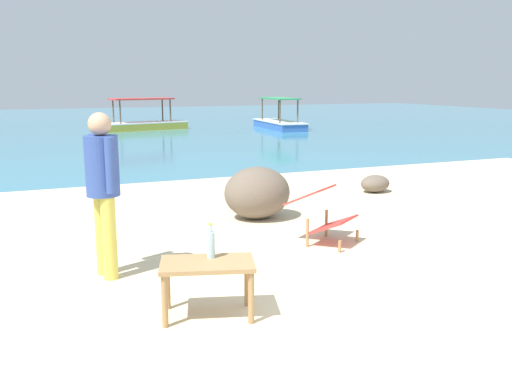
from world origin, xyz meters
TOP-DOWN VIEW (x-y plane):
  - sand_beach at (0.00, 0.00)m, footprint 18.00×14.00m
  - water_surface at (0.00, 22.00)m, footprint 60.00×36.00m
  - low_bench_table at (-0.95, 0.69)m, footprint 0.85×0.64m
  - bottle at (-0.89, 0.78)m, footprint 0.07×0.07m
  - deck_chair_far at (0.94, 2.21)m, footprint 0.88×0.93m
  - person_standing at (-1.59, 1.98)m, footprint 0.32×0.50m
  - shore_rock_large at (3.31, 4.54)m, footprint 0.59×0.48m
  - shore_rock_medium at (0.68, 3.60)m, footprint 0.95×0.83m
  - boat_blue at (7.50, 17.70)m, footprint 1.39×3.74m
  - boat_yellow at (2.02, 19.21)m, footprint 3.83×1.90m

SIDE VIEW (x-z plane):
  - water_surface at x=0.00m, z-range -0.01..0.01m
  - sand_beach at x=0.00m, z-range 0.00..0.04m
  - shore_rock_large at x=3.31m, z-range 0.04..0.34m
  - boat_blue at x=7.50m, z-range -0.35..0.94m
  - boat_yellow at x=2.02m, z-range -0.35..0.94m
  - shore_rock_medium at x=0.68m, z-range 0.04..0.78m
  - deck_chair_far at x=0.94m, z-range 0.08..0.77m
  - low_bench_table at x=-0.95m, z-range 0.19..0.66m
  - bottle at x=-0.89m, z-range 0.48..0.77m
  - person_standing at x=-1.59m, z-range 0.18..1.80m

